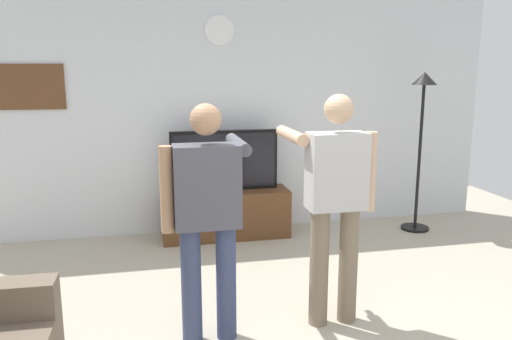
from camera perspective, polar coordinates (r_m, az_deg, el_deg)
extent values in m
cube|color=silver|center=(5.87, -3.49, 6.25)|extent=(6.40, 0.10, 2.70)
cube|color=brown|center=(5.73, -3.42, -4.94)|extent=(1.41, 0.44, 0.53)
sphere|color=black|center=(5.50, -3.04, -5.36)|extent=(0.04, 0.04, 0.04)
cube|color=black|center=(5.64, -3.58, 1.08)|extent=(1.19, 0.06, 0.67)
cube|color=black|center=(5.60, -3.52, 1.02)|extent=(1.13, 0.01, 0.61)
cylinder|color=white|center=(5.79, -4.14, 15.39)|extent=(0.32, 0.03, 0.32)
cube|color=brown|center=(5.85, -24.45, 8.50)|extent=(0.77, 0.04, 0.47)
cylinder|color=black|center=(6.34, 17.40, -6.22)|extent=(0.32, 0.32, 0.03)
cylinder|color=black|center=(6.14, 17.88, 1.32)|extent=(0.04, 0.04, 1.66)
cone|color=black|center=(6.05, 18.41, 9.74)|extent=(0.28, 0.28, 0.14)
cylinder|color=#384266|center=(3.61, -7.28, -12.73)|extent=(0.14, 0.14, 0.83)
cylinder|color=#384266|center=(3.63, -3.37, -12.47)|extent=(0.14, 0.14, 0.83)
cube|color=#4C4C56|center=(3.39, -5.53, -1.83)|extent=(0.44, 0.22, 0.56)
sphere|color=tan|center=(3.32, -5.68, 5.67)|extent=(0.21, 0.21, 0.21)
cylinder|color=tan|center=(3.38, -10.01, -2.19)|extent=(0.09, 0.09, 0.58)
cylinder|color=#4C4C56|center=(3.67, -2.02, 2.91)|extent=(0.09, 0.58, 0.09)
cube|color=white|center=(3.98, -2.85, 3.59)|extent=(0.04, 0.12, 0.04)
cylinder|color=#7A6B56|center=(3.83, 7.09, -10.81)|extent=(0.14, 0.14, 0.89)
cylinder|color=#7A6B56|center=(3.90, 10.31, -10.45)|extent=(0.14, 0.14, 0.89)
cube|color=#B7B7B7|center=(3.65, 9.06, -0.12)|extent=(0.42, 0.22, 0.55)
sphere|color=tan|center=(3.59, 9.29, 6.77)|extent=(0.21, 0.21, 0.21)
cylinder|color=tan|center=(3.81, 4.02, 3.91)|extent=(0.09, 0.58, 0.09)
cube|color=white|center=(4.11, 2.77, 4.49)|extent=(0.04, 0.12, 0.04)
cylinder|color=tan|center=(3.75, 12.66, -0.17)|extent=(0.09, 0.09, 0.58)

